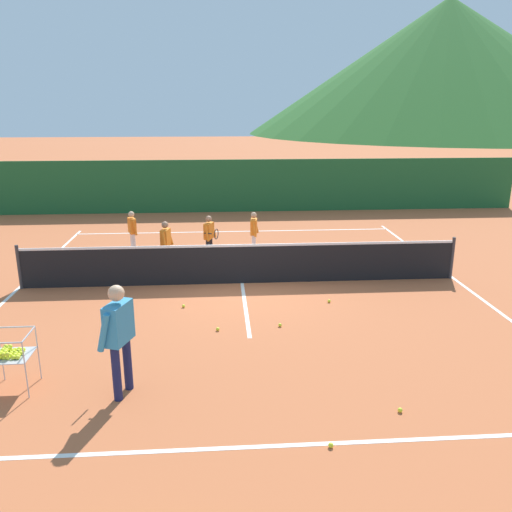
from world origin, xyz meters
TOP-DOWN VIEW (x-y plane):
  - ground_plane at (0.00, 0.00)m, footprint 120.00×120.00m
  - line_baseline_near at (0.00, -6.28)m, footprint 10.53×0.08m
  - line_baseline_far at (0.00, 5.34)m, footprint 10.53×0.08m
  - line_sideline_west at (-5.26, 0.00)m, footprint 0.08×11.62m
  - line_sideline_east at (5.26, 0.00)m, footprint 0.08×11.62m
  - line_service_center at (0.00, 0.00)m, footprint 0.08×6.20m
  - tennis_net at (0.00, 0.00)m, footprint 10.44×0.08m
  - instructor at (-2.00, -4.87)m, footprint 0.48×0.85m
  - student_0 at (-3.00, 2.82)m, footprint 0.32×0.52m
  - student_1 at (-1.90, 1.23)m, footprint 0.32×0.52m
  - student_2 at (-0.80, 1.98)m, footprint 0.41×0.69m
  - student_3 at (0.45, 2.42)m, footprint 0.28×0.50m
  - ball_cart at (-3.67, -4.61)m, footprint 0.58×0.58m
  - tennis_ball_0 at (1.84, -1.42)m, footprint 0.07×0.07m
  - tennis_ball_1 at (1.96, -5.65)m, footprint 0.07×0.07m
  - tennis_ball_2 at (-1.32, -1.48)m, footprint 0.07×0.07m
  - tennis_ball_3 at (0.83, -6.36)m, footprint 0.07×0.07m
  - tennis_ball_4 at (-0.59, -2.72)m, footprint 0.07×0.07m
  - tennis_ball_5 at (0.62, -2.62)m, footprint 0.07×0.07m
  - windscreen_fence at (0.00, 8.77)m, footprint 23.16×0.08m
  - hill_0 at (32.21, 65.26)m, footprint 56.19×56.19m

SIDE VIEW (x-z plane):
  - ground_plane at x=0.00m, z-range 0.00..0.00m
  - line_baseline_near at x=0.00m, z-range 0.00..0.01m
  - line_baseline_far at x=0.00m, z-range 0.00..0.01m
  - line_sideline_west at x=-5.26m, z-range 0.00..0.01m
  - line_sideline_east at x=5.26m, z-range 0.00..0.01m
  - line_service_center at x=0.00m, z-range 0.00..0.01m
  - tennis_ball_0 at x=1.84m, z-range 0.00..0.07m
  - tennis_ball_1 at x=1.96m, z-range 0.00..0.07m
  - tennis_ball_2 at x=-1.32m, z-range 0.00..0.07m
  - tennis_ball_3 at x=0.83m, z-range 0.00..0.07m
  - tennis_ball_4 at x=-0.59m, z-range 0.00..0.07m
  - tennis_ball_5 at x=0.62m, z-range 0.00..0.07m
  - tennis_net at x=0.00m, z-range -0.03..1.02m
  - ball_cart at x=-3.67m, z-range 0.14..1.04m
  - student_0 at x=-3.00m, z-range 0.12..1.37m
  - student_3 at x=0.45m, z-range 0.13..1.38m
  - student_2 at x=-0.80m, z-range 0.13..1.39m
  - student_1 at x=-1.90m, z-range 0.13..1.42m
  - instructor at x=-2.00m, z-range 0.17..1.89m
  - windscreen_fence at x=0.00m, z-range 0.00..2.08m
  - hill_0 at x=32.21m, z-range 0.00..18.63m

